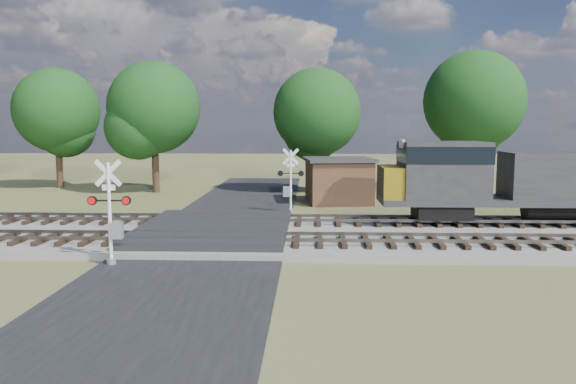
{
  "coord_description": "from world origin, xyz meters",
  "views": [
    {
      "loc": [
        4.56,
        -25.85,
        5.34
      ],
      "look_at": [
        3.46,
        2.0,
        2.02
      ],
      "focal_mm": 35.0,
      "sensor_mm": 36.0,
      "label": 1
    }
  ],
  "objects": [
    {
      "name": "equipment_shed",
      "position": [
        6.53,
        12.78,
        1.57
      ],
      "size": [
        5.09,
        5.09,
        3.11
      ],
      "rotation": [
        0.0,
        0.0,
        0.13
      ],
      "color": "#4C2A20",
      "rests_on": "ground"
    },
    {
      "name": "crossing_signal_near",
      "position": [
        -2.91,
        -5.21,
        1.7
      ],
      "size": [
        1.65,
        0.36,
        4.08
      ],
      "rotation": [
        0.0,
        0.0,
        0.03
      ],
      "color": "silver",
      "rests_on": "ground"
    },
    {
      "name": "track_near",
      "position": [
        3.12,
        -2.0,
        0.41
      ],
      "size": [
        140.0,
        2.6,
        0.33
      ],
      "color": "black",
      "rests_on": "ballast_bed"
    },
    {
      "name": "ground",
      "position": [
        0.0,
        0.0,
        0.0
      ],
      "size": [
        160.0,
        160.0,
        0.0
      ],
      "primitive_type": "plane",
      "color": "#4F4F2A",
      "rests_on": "ground"
    },
    {
      "name": "track_far",
      "position": [
        3.12,
        3.0,
        0.41
      ],
      "size": [
        140.0,
        2.6,
        0.33
      ],
      "color": "black",
      "rests_on": "ballast_bed"
    },
    {
      "name": "ballast_bed",
      "position": [
        10.0,
        0.5,
        0.15
      ],
      "size": [
        140.0,
        10.0,
        0.3
      ],
      "primitive_type": "cube",
      "color": "gray",
      "rests_on": "ground"
    },
    {
      "name": "crossing_panel",
      "position": [
        0.0,
        0.5,
        0.32
      ],
      "size": [
        7.0,
        9.0,
        0.62
      ],
      "primitive_type": "cube",
      "color": "#262628",
      "rests_on": "ground"
    },
    {
      "name": "treeline",
      "position": [
        2.95,
        19.93,
        6.89
      ],
      "size": [
        76.26,
        10.44,
        11.91
      ],
      "color": "black",
      "rests_on": "ground"
    },
    {
      "name": "road",
      "position": [
        0.0,
        0.0,
        0.04
      ],
      "size": [
        7.0,
        60.0,
        0.08
      ],
      "primitive_type": "cube",
      "color": "black",
      "rests_on": "ground"
    },
    {
      "name": "crossing_signal_far",
      "position": [
        3.31,
        7.83,
        1.66
      ],
      "size": [
        1.6,
        0.35,
        3.98
      ],
      "rotation": [
        0.0,
        0.0,
        3.14
      ],
      "color": "silver",
      "rests_on": "ground"
    }
  ]
}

